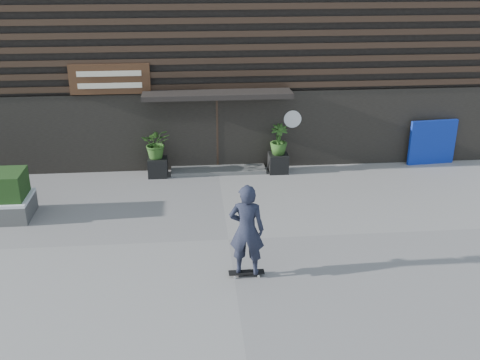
{
  "coord_description": "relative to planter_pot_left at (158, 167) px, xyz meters",
  "views": [
    {
      "loc": [
        -0.82,
        -12.27,
        6.63
      ],
      "look_at": [
        0.39,
        1.14,
        1.1
      ],
      "focal_mm": 42.36,
      "sensor_mm": 36.0,
      "label": 1
    }
  ],
  "objects": [
    {
      "name": "skateboarder",
      "position": [
        2.17,
        -6.09,
        0.82
      ],
      "size": [
        0.83,
        0.63,
        2.15
      ],
      "color": "black",
      "rests_on": "ground"
    },
    {
      "name": "planter_pot_left",
      "position": [
        0.0,
        0.0,
        0.0
      ],
      "size": [
        0.6,
        0.6,
        0.6
      ],
      "primitive_type": "cube",
      "color": "black",
      "rests_on": "ground"
    },
    {
      "name": "building",
      "position": [
        1.9,
        5.56,
        3.69
      ],
      "size": [
        18.0,
        11.0,
        8.0
      ],
      "color": "black",
      "rests_on": "ground"
    },
    {
      "name": "bamboo_left",
      "position": [
        0.0,
        0.0,
        0.78
      ],
      "size": [
        0.86,
        0.75,
        0.96
      ],
      "primitive_type": "imported",
      "color": "#2D591E",
      "rests_on": "planter_pot_left"
    },
    {
      "name": "bamboo_right",
      "position": [
        3.8,
        0.0,
        0.78
      ],
      "size": [
        0.54,
        0.54,
        0.96
      ],
      "primitive_type": "imported",
      "color": "#2D591E",
      "rests_on": "planter_pot_right"
    },
    {
      "name": "entrance_step",
      "position": [
        1.9,
        0.2,
        -0.24
      ],
      "size": [
        3.0,
        0.8,
        0.12
      ],
      "primitive_type": "cube",
      "color": "#52524F",
      "rests_on": "ground"
    },
    {
      "name": "blue_tarp",
      "position": [
        8.94,
        0.3,
        0.44
      ],
      "size": [
        1.58,
        0.25,
        1.48
      ],
      "primitive_type": "cube",
      "rotation": [
        0.0,
        0.0,
        0.08
      ],
      "color": "#0C249D",
      "rests_on": "ground"
    },
    {
      "name": "ground",
      "position": [
        1.9,
        -4.4,
        -0.3
      ],
      "size": [
        80.0,
        80.0,
        0.0
      ],
      "primitive_type": "plane",
      "color": "gray",
      "rests_on": "ground"
    },
    {
      "name": "planter_pot_right",
      "position": [
        3.8,
        0.0,
        0.0
      ],
      "size": [
        0.6,
        0.6,
        0.6
      ],
      "primitive_type": "cube",
      "color": "black",
      "rests_on": "ground"
    }
  ]
}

